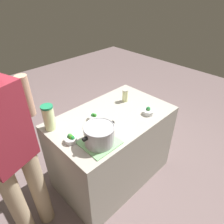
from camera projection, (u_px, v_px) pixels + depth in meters
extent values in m
plane|color=#6F5C5C|center=(112.00, 173.00, 2.52)|extent=(8.00, 8.00, 0.00)
cube|color=#A39F93|center=(112.00, 148.00, 2.27)|extent=(1.27, 0.78, 0.88)
cube|color=#7DBB7C|center=(100.00, 143.00, 1.69)|extent=(0.30, 0.29, 0.01)
cylinder|color=#B7B7BC|center=(99.00, 135.00, 1.65)|extent=(0.26, 0.26, 0.16)
torus|color=#99999E|center=(99.00, 127.00, 1.60)|extent=(0.26, 0.26, 0.01)
cube|color=black|center=(112.00, 123.00, 1.71)|extent=(0.04, 0.02, 0.02)
cube|color=black|center=(85.00, 139.00, 1.54)|extent=(0.04, 0.02, 0.02)
cylinder|color=#DCF4A9|center=(49.00, 118.00, 1.80)|extent=(0.10, 0.10, 0.23)
cylinder|color=#1F8052|center=(46.00, 107.00, 1.73)|extent=(0.11, 0.11, 0.02)
ellipsoid|color=yellow|center=(47.00, 117.00, 1.78)|extent=(0.04, 0.04, 0.01)
cylinder|color=beige|center=(125.00, 96.00, 2.24)|extent=(0.06, 0.06, 0.13)
cylinder|color=#B2AD99|center=(125.00, 90.00, 2.20)|extent=(0.07, 0.07, 0.01)
cylinder|color=silver|center=(94.00, 118.00, 1.97)|extent=(0.10, 0.10, 0.04)
ellipsoid|color=#287422|center=(95.00, 116.00, 1.95)|extent=(0.04, 0.04, 0.05)
ellipsoid|color=#2A7E33|center=(93.00, 116.00, 1.96)|extent=(0.04, 0.04, 0.05)
cylinder|color=silver|center=(148.00, 112.00, 2.05)|extent=(0.11, 0.11, 0.04)
ellipsoid|color=#1F6C32|center=(148.00, 109.00, 2.05)|extent=(0.05, 0.05, 0.05)
ellipsoid|color=#367032|center=(148.00, 110.00, 2.04)|extent=(0.04, 0.04, 0.04)
cylinder|color=silver|center=(71.00, 140.00, 1.70)|extent=(0.10, 0.10, 0.04)
ellipsoid|color=#39811B|center=(72.00, 138.00, 1.69)|extent=(0.05, 0.05, 0.05)
ellipsoid|color=#1F7E32|center=(73.00, 138.00, 1.68)|extent=(0.04, 0.04, 0.04)
ellipsoid|color=#307E35|center=(70.00, 136.00, 1.70)|extent=(0.05, 0.05, 0.05)
cylinder|color=tan|center=(39.00, 190.00, 1.81)|extent=(0.14, 0.14, 0.91)
cylinder|color=tan|center=(17.00, 204.00, 1.69)|extent=(0.14, 0.14, 0.91)
cube|color=maroon|center=(1.00, 128.00, 1.32)|extent=(0.38, 0.29, 0.63)
cylinder|color=tan|center=(26.00, 96.00, 1.35)|extent=(0.08, 0.08, 0.30)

